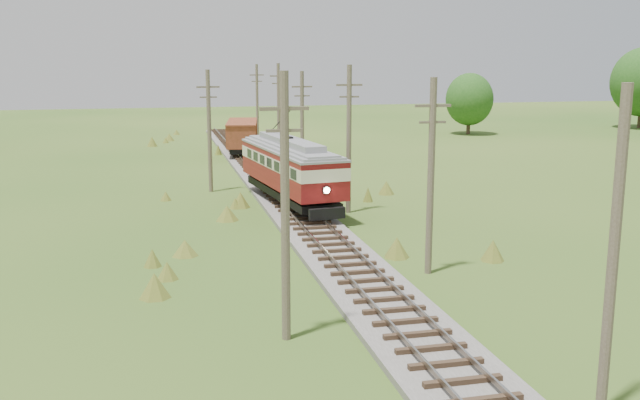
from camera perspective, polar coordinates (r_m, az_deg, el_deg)
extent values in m
cube|color=#605B54|center=(46.20, -2.54, -0.27)|extent=(3.60, 96.00, 0.25)
cube|color=#726659|center=(46.01, -3.42, 0.13)|extent=(0.08, 96.00, 0.17)
cube|color=#726659|center=(46.27, -1.67, 0.20)|extent=(0.08, 96.00, 0.17)
cube|color=#2D2116|center=(46.16, -2.54, -0.02)|extent=(2.40, 96.00, 0.16)
cube|color=black|center=(45.30, -2.37, 0.66)|extent=(3.98, 11.74, 0.47)
cube|color=maroon|center=(45.12, -2.38, 1.96)|extent=(4.54, 12.79, 1.15)
cube|color=beige|center=(44.98, -2.39, 3.14)|extent=(4.58, 12.86, 0.73)
cube|color=black|center=(44.98, -2.39, 3.14)|extent=(4.54, 12.30, 0.57)
cube|color=maroon|center=(44.91, -2.40, 3.80)|extent=(4.54, 12.79, 0.31)
cube|color=gray|center=(44.86, -2.40, 4.24)|extent=(4.62, 12.92, 0.40)
cube|color=gray|center=(44.82, -2.41, 4.69)|extent=(2.54, 9.48, 0.42)
sphere|color=#FFF2BF|center=(39.21, 0.53, 0.78)|extent=(0.38, 0.38, 0.38)
cylinder|color=black|center=(46.48, -3.15, 6.38)|extent=(0.70, 4.82, 2.01)
cylinder|color=black|center=(40.67, -1.32, -0.64)|extent=(0.23, 0.84, 0.83)
cylinder|color=black|center=(41.20, 0.74, -0.48)|extent=(0.23, 0.84, 0.83)
cylinder|color=black|center=(49.54, -4.96, 1.49)|extent=(0.23, 0.84, 0.83)
cylinder|color=black|center=(49.98, -3.23, 1.60)|extent=(0.23, 0.84, 0.83)
cube|color=black|center=(69.60, -6.21, 4.26)|extent=(3.31, 7.82, 0.53)
cube|color=#5E2D16|center=(69.45, -6.24, 5.34)|extent=(3.98, 8.74, 2.10)
cube|color=#5E2D16|center=(69.35, -6.26, 6.24)|extent=(4.06, 8.91, 0.13)
cylinder|color=black|center=(67.12, -6.95, 4.03)|extent=(0.25, 0.85, 0.84)
cylinder|color=black|center=(67.06, -5.60, 4.05)|extent=(0.25, 0.85, 0.84)
cylinder|color=black|center=(72.13, -6.78, 4.53)|extent=(0.25, 0.85, 0.84)
cylinder|color=black|center=(72.08, -5.53, 4.56)|extent=(0.25, 0.85, 0.84)
cone|color=gray|center=(59.15, -2.23, 2.70)|extent=(2.89, 2.89, 1.08)
cone|color=gray|center=(58.45, -1.36, 2.37)|extent=(1.63, 1.63, 0.63)
cylinder|color=brown|center=(19.86, 22.42, -4.13)|extent=(0.30, 0.30, 8.80)
cylinder|color=brown|center=(31.18, 8.86, 1.77)|extent=(0.30, 0.30, 8.60)
cube|color=brown|center=(30.83, 9.03, 7.46)|extent=(1.60, 0.12, 0.12)
cube|color=brown|center=(30.88, 8.99, 6.17)|extent=(1.20, 0.10, 0.10)
cylinder|color=brown|center=(43.34, 2.32, 4.82)|extent=(0.30, 0.30, 9.00)
cube|color=brown|center=(43.09, 2.36, 9.18)|extent=(1.60, 0.12, 0.12)
cube|color=brown|center=(43.12, 2.35, 8.25)|extent=(1.20, 0.10, 0.10)
cylinder|color=brown|center=(55.90, -1.44, 5.98)|extent=(0.30, 0.30, 8.40)
cube|color=brown|center=(55.70, -1.45, 9.05)|extent=(1.60, 0.12, 0.12)
cube|color=brown|center=(55.73, -1.45, 8.33)|extent=(1.20, 0.10, 0.10)
cylinder|color=brown|center=(68.68, -3.33, 7.16)|extent=(0.30, 0.30, 8.90)
cube|color=brown|center=(68.52, -3.36, 9.88)|extent=(1.60, 0.12, 0.12)
cube|color=brown|center=(68.55, -3.35, 9.29)|extent=(1.20, 0.10, 0.10)
cylinder|color=brown|center=(81.47, -5.05, 7.72)|extent=(0.30, 0.30, 8.70)
cube|color=brown|center=(81.34, -5.08, 9.93)|extent=(1.60, 0.12, 0.12)
cube|color=brown|center=(81.36, -5.08, 9.44)|extent=(1.20, 0.10, 0.10)
cylinder|color=brown|center=(23.39, -2.80, -0.78)|extent=(0.30, 0.30, 9.00)
cube|color=brown|center=(22.92, -2.88, 7.31)|extent=(1.60, 0.12, 0.12)
cube|color=brown|center=(22.98, -2.86, 5.57)|extent=(1.20, 0.10, 0.10)
cylinder|color=brown|center=(50.90, -8.84, 5.43)|extent=(0.30, 0.30, 8.60)
cube|color=brown|center=(50.68, -8.95, 8.92)|extent=(1.60, 0.12, 0.12)
cube|color=brown|center=(50.71, -8.93, 8.13)|extent=(1.20, 0.10, 0.10)
cylinder|color=#38281C|center=(106.44, 24.22, 6.23)|extent=(0.50, 0.50, 3.60)
cylinder|color=#38281C|center=(91.31, 11.78, 5.96)|extent=(0.50, 0.50, 2.52)
ellipsoid|color=#1F5018|center=(91.09, 11.86, 7.89)|extent=(5.88, 5.88, 6.47)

